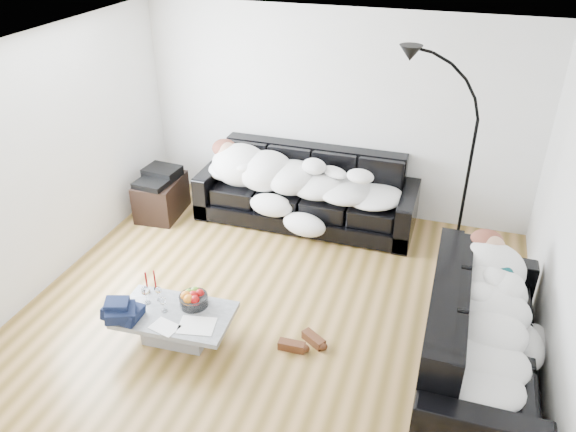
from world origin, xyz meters
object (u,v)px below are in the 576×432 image
(sofa_back, at_px, (306,189))
(sleeper_back, at_px, (305,176))
(sleeper_right, at_px, (488,316))
(coffee_table, at_px, (176,326))
(wine_glass_c, at_px, (164,305))
(stereo, at_px, (159,175))
(fruit_bowl, at_px, (193,298))
(av_cabinet, at_px, (161,197))
(shoes, at_px, (302,342))
(floor_lamp, at_px, (467,180))
(wine_glass_a, at_px, (159,294))
(candle_left, at_px, (147,283))
(sofa_right, at_px, (484,335))
(wine_glass_b, at_px, (146,295))
(candle_right, at_px, (155,280))

(sofa_back, distance_m, sleeper_back, 0.21)
(sleeper_right, bearing_deg, sleeper_back, 46.61)
(sleeper_back, height_order, coffee_table, sleeper_back)
(wine_glass_c, height_order, stereo, stereo)
(sleeper_right, relative_size, fruit_bowl, 6.98)
(coffee_table, height_order, av_cabinet, av_cabinet)
(wine_glass_c, bearing_deg, sleeper_back, 75.89)
(shoes, relative_size, floor_lamp, 0.20)
(fruit_bowl, height_order, stereo, stereo)
(wine_glass_a, relative_size, candle_left, 0.64)
(fruit_bowl, bearing_deg, av_cabinet, 126.52)
(coffee_table, distance_m, fruit_bowl, 0.31)
(wine_glass_a, bearing_deg, fruit_bowl, 5.95)
(wine_glass_c, relative_size, shoes, 0.37)
(candle_left, height_order, stereo, stereo)
(sofa_right, relative_size, floor_lamp, 1.04)
(sleeper_right, bearing_deg, sofa_right, -63.43)
(wine_glass_b, distance_m, av_cabinet, 2.30)
(sofa_right, distance_m, floor_lamp, 1.83)
(candle_left, distance_m, stereo, 2.14)
(sofa_back, height_order, av_cabinet, sofa_back)
(candle_right, height_order, av_cabinet, candle_right)
(fruit_bowl, bearing_deg, stereo, 126.52)
(wine_glass_b, relative_size, stereo, 0.42)
(sofa_right, height_order, av_cabinet, sofa_right)
(coffee_table, bearing_deg, wine_glass_b, 171.21)
(sleeper_back, distance_m, coffee_table, 2.60)
(shoes, bearing_deg, wine_glass_c, -158.22)
(sleeper_back, distance_m, av_cabinet, 1.94)
(wine_glass_a, relative_size, stereo, 0.34)
(wine_glass_c, bearing_deg, stereo, 119.97)
(floor_lamp, bearing_deg, sofa_back, -177.29)
(sleeper_right, distance_m, av_cabinet, 4.42)
(candle_right, bearing_deg, coffee_table, -37.37)
(sleeper_back, bearing_deg, sofa_right, -43.39)
(sofa_right, xyz_separation_m, floor_lamp, (-0.31, 1.70, 0.62))
(sofa_right, xyz_separation_m, candle_left, (-3.13, -0.21, -0.02))
(sleeper_right, bearing_deg, sofa_back, 45.93)
(sofa_right, distance_m, wine_glass_c, 2.87)
(wine_glass_a, bearing_deg, sleeper_back, 72.22)
(sofa_back, relative_size, shoes, 6.46)
(wine_glass_a, bearing_deg, sofa_back, 72.56)
(sofa_back, distance_m, wine_glass_c, 2.63)
(sofa_back, distance_m, sofa_right, 3.07)
(sleeper_back, relative_size, coffee_table, 2.18)
(wine_glass_a, xyz_separation_m, floor_lamp, (2.66, 1.98, 0.68))
(wine_glass_a, relative_size, shoes, 0.35)
(sofa_back, bearing_deg, shoes, -74.41)
(sleeper_right, height_order, floor_lamp, floor_lamp)
(sleeper_back, height_order, floor_lamp, floor_lamp)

